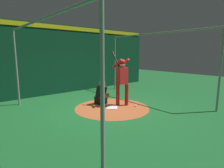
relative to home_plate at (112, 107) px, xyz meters
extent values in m
plane|color=#195B28|center=(0.00, 0.00, -0.01)|extent=(27.74, 27.74, 0.00)
cylinder|color=#AD562D|center=(0.00, 0.00, -0.01)|extent=(2.91, 2.91, 0.01)
cube|color=white|center=(0.00, 0.00, 0.00)|extent=(0.59, 0.59, 0.01)
cylinder|color=maroon|center=(0.11, 0.69, 0.43)|extent=(0.15, 0.15, 0.89)
cylinder|color=maroon|center=(-0.13, 0.42, 0.43)|extent=(0.15, 0.15, 0.89)
cube|color=#B21E1E|center=(-0.01, 0.55, 1.21)|extent=(0.22, 0.44, 0.67)
cylinder|color=#B21E1E|center=(-0.11, 0.75, 1.70)|extent=(0.54, 0.09, 0.41)
cylinder|color=#B21E1E|center=(-0.11, 0.36, 1.70)|extent=(0.54, 0.09, 0.41)
sphere|color=beige|center=(-0.01, 0.55, 1.68)|extent=(0.23, 0.23, 0.23)
sphere|color=#A51414|center=(-0.01, 0.55, 1.74)|extent=(0.26, 0.26, 0.26)
cylinder|color=black|center=(-0.23, 0.42, 1.83)|extent=(0.54, 0.06, 0.73)
cube|color=black|center=(-0.77, 0.02, 0.14)|extent=(0.40, 0.40, 0.30)
cube|color=black|center=(-0.73, 0.02, 0.52)|extent=(0.31, 0.40, 0.49)
sphere|color=#9E704C|center=(-0.71, 0.02, 0.86)|extent=(0.23, 0.23, 0.23)
cube|color=gray|center=(-0.60, 0.02, 0.86)|extent=(0.03, 0.21, 0.21)
ellipsoid|color=brown|center=(-0.45, 0.08, 0.39)|extent=(0.12, 0.28, 0.22)
cube|color=#0C3D26|center=(-3.90, 0.00, 1.77)|extent=(0.20, 11.74, 3.57)
cube|color=yellow|center=(-3.79, 0.00, 3.41)|extent=(0.03, 11.51, 0.20)
cylinder|color=gray|center=(-2.85, -2.65, 1.50)|extent=(0.08, 0.08, 3.02)
cylinder|color=gray|center=(2.85, -2.65, 1.50)|extent=(0.08, 0.08, 3.02)
cylinder|color=gray|center=(-2.85, 2.65, 1.50)|extent=(0.08, 0.08, 3.02)
cylinder|color=gray|center=(2.85, 2.65, 1.50)|extent=(0.08, 0.08, 3.02)
cylinder|color=gray|center=(0.00, -2.65, 3.01)|extent=(5.70, 0.07, 0.07)
cylinder|color=gray|center=(0.00, 2.65, 3.01)|extent=(5.70, 0.07, 0.07)
sphere|color=white|center=(0.49, 0.82, 0.03)|extent=(0.07, 0.07, 0.07)
camera|label=1|loc=(5.33, -4.55, 2.12)|focal=29.59mm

